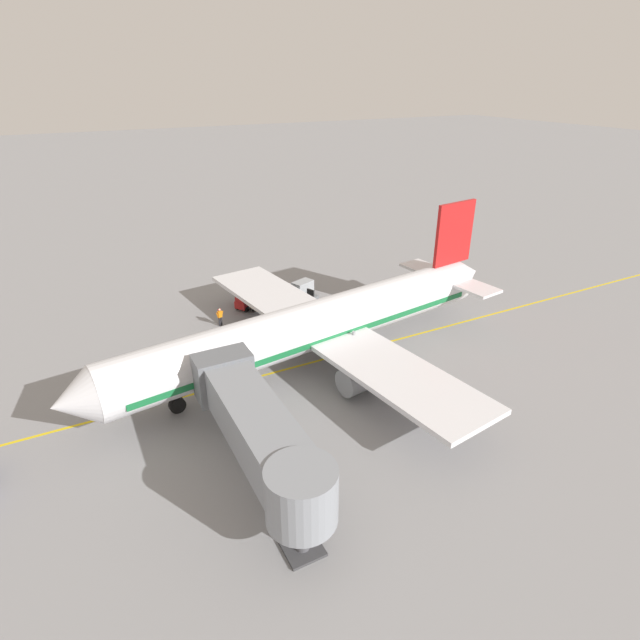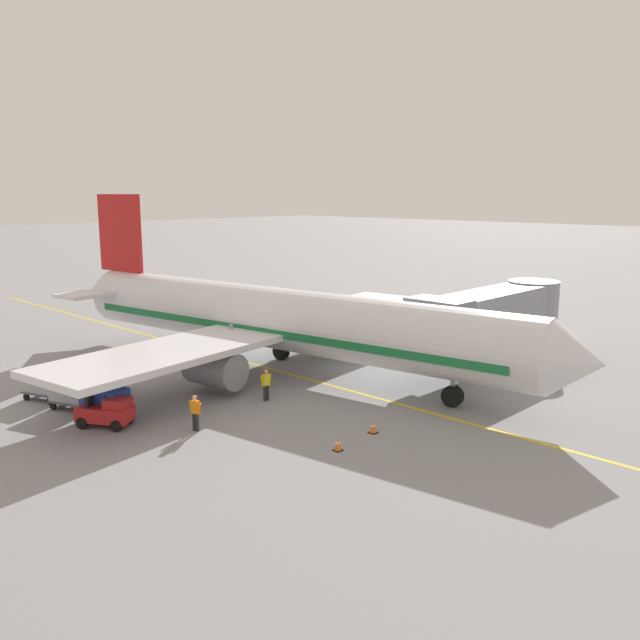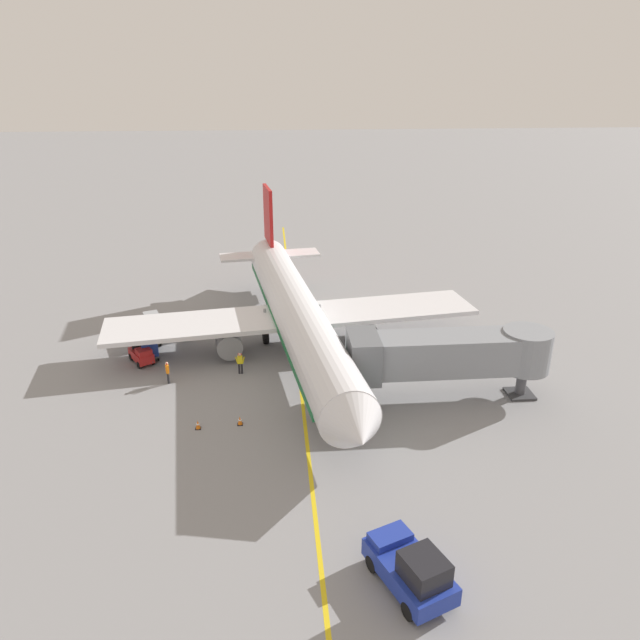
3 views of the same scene
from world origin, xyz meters
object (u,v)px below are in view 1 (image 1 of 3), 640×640
Objects in this scene: baggage_cart_front at (256,299)px; ground_crew_loader at (220,316)px; ground_crew_wing_walker at (251,338)px; baggage_tug_lead at (247,301)px; baggage_cart_second_in_train at (281,293)px; jet_bridge at (258,429)px; safety_cone_nose_left at (156,352)px; baggage_cart_third_in_train at (303,287)px; safety_cone_nose_right at (166,367)px; parked_airliner at (317,325)px; baggage_tug_trailing at (305,301)px.

ground_crew_loader is at bearing 116.73° from baggage_cart_front.
ground_crew_wing_walker and ground_crew_loader have the same top height.
ground_crew_loader reaches higher than baggage_tug_lead.
baggage_cart_second_in_train is at bearing -91.60° from baggage_tug_lead.
ground_crew_wing_walker is at bearing 141.76° from baggage_cart_second_in_train.
baggage_tug_lead is at bearing -18.28° from jet_bridge.
baggage_cart_second_in_train is 5.01× the size of safety_cone_nose_left.
ground_crew_loader reaches higher than safety_cone_nose_left.
baggage_cart_front is at bearing 96.15° from baggage_cart_third_in_train.
baggage_cart_second_in_train is at bearing -38.24° from ground_crew_wing_walker.
baggage_tug_lead is 11.10m from safety_cone_nose_left.
ground_crew_wing_walker is 2.86× the size of safety_cone_nose_left.
baggage_cart_second_in_train is 1.75× the size of ground_crew_loader.
baggage_tug_lead reaches higher than baggage_cart_second_in_train.
jet_bridge is 23.55× the size of safety_cone_nose_right.
parked_airliner is at bearing -153.15° from ground_crew_loader.
baggage_cart_second_in_train is at bearing -68.62° from safety_cone_nose_left.
jet_bridge is 5.04× the size of baggage_tug_lead.
ground_crew_loader is at bearing 11.25° from ground_crew_wing_walker.
baggage_cart_front is at bearing -23.84° from ground_crew_wing_walker.
safety_cone_nose_right is (-0.23, 7.06, -0.66)m from ground_crew_wing_walker.
jet_bridge reaches higher than baggage_tug_trailing.
jet_bridge is 26.12m from baggage_cart_third_in_train.
ground_crew_wing_walker is at bearing 40.97° from parked_airliner.
parked_airliner is 11.00m from ground_crew_loader.
ground_crew_wing_walker is (-7.63, 6.01, 0.00)m from baggage_cart_second_in_train.
safety_cone_nose_left is at bearing 118.63° from baggage_tug_lead.
baggage_cart_front is at bearing 95.60° from baggage_cart_second_in_train.
baggage_cart_second_in_train is 7.45m from ground_crew_loader.
jet_bridge is at bearing 161.72° from baggage_tug_lead.
baggage_tug_lead is at bearing 63.97° from baggage_tug_trailing.
parked_airliner reaches higher than baggage_cart_second_in_train.
safety_cone_nose_left is at bearing 109.18° from baggage_cart_third_in_train.
parked_airliner is 13.53× the size of baggage_tug_lead.
safety_cone_nose_left is at bearing 111.38° from baggage_cart_second_in_train.
baggage_tug_lead is 4.68× the size of safety_cone_nose_right.
baggage_cart_front is 11.68m from safety_cone_nose_left.
baggage_tug_trailing is 1.64× the size of ground_crew_loader.
ground_crew_wing_walker reaches higher than safety_cone_nose_left.
baggage_tug_lead is 0.94m from baggage_cart_front.
parked_airliner reaches higher than baggage_tug_lead.
baggage_cart_front reaches higher than safety_cone_nose_left.
jet_bridge reaches higher than baggage_cart_front.
ground_crew_loader is 8.14m from safety_cone_nose_right.
baggage_tug_trailing is at bearing 159.25° from baggage_cart_third_in_train.
safety_cone_nose_left is (-5.21, 13.32, -0.66)m from baggage_cart_second_in_train.
baggage_tug_lead is at bearing 6.62° from parked_airliner.
parked_airliner reaches higher than safety_cone_nose_left.
ground_crew_wing_walker is at bearing -88.11° from safety_cone_nose_right.
safety_cone_nose_left is (2.41, 7.31, -0.66)m from ground_crew_wing_walker.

